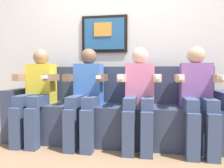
{
  "coord_description": "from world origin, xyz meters",
  "views": [
    {
      "loc": [
        0.43,
        -2.29,
        0.84
      ],
      "look_at": [
        0.0,
        0.15,
        0.7
      ],
      "focal_mm": 35.81,
      "sensor_mm": 36.0,
      "label": 1
    }
  ],
  "objects_px": {
    "couch": "(115,115)",
    "person_right_center": "(139,93)",
    "person_left_center": "(86,92)",
    "person_leftmost": "(37,91)",
    "person_rightmost": "(198,94)"
  },
  "relations": [
    {
      "from": "couch",
      "to": "person_leftmost",
      "type": "xyz_separation_m",
      "value": [
        -0.91,
        -0.17,
        0.29
      ]
    },
    {
      "from": "person_leftmost",
      "to": "person_left_center",
      "type": "relative_size",
      "value": 1.0
    },
    {
      "from": "person_leftmost",
      "to": "person_right_center",
      "type": "distance_m",
      "value": 1.21
    },
    {
      "from": "person_leftmost",
      "to": "couch",
      "type": "bearing_deg",
      "value": 10.5
    },
    {
      "from": "couch",
      "to": "person_left_center",
      "type": "xyz_separation_m",
      "value": [
        -0.3,
        -0.17,
        0.29
      ]
    },
    {
      "from": "person_left_center",
      "to": "couch",
      "type": "bearing_deg",
      "value": 29.09
    },
    {
      "from": "couch",
      "to": "person_left_center",
      "type": "relative_size",
      "value": 2.32
    },
    {
      "from": "person_leftmost",
      "to": "person_rightmost",
      "type": "relative_size",
      "value": 1.0
    },
    {
      "from": "couch",
      "to": "person_right_center",
      "type": "relative_size",
      "value": 2.32
    },
    {
      "from": "couch",
      "to": "person_right_center",
      "type": "distance_m",
      "value": 0.46
    },
    {
      "from": "person_left_center",
      "to": "person_right_center",
      "type": "distance_m",
      "value": 0.61
    },
    {
      "from": "person_left_center",
      "to": "person_right_center",
      "type": "relative_size",
      "value": 1.0
    },
    {
      "from": "couch",
      "to": "person_rightmost",
      "type": "xyz_separation_m",
      "value": [
        0.91,
        -0.17,
        0.29
      ]
    },
    {
      "from": "person_left_center",
      "to": "person_right_center",
      "type": "height_order",
      "value": "same"
    },
    {
      "from": "couch",
      "to": "person_left_center",
      "type": "height_order",
      "value": "person_left_center"
    }
  ]
}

